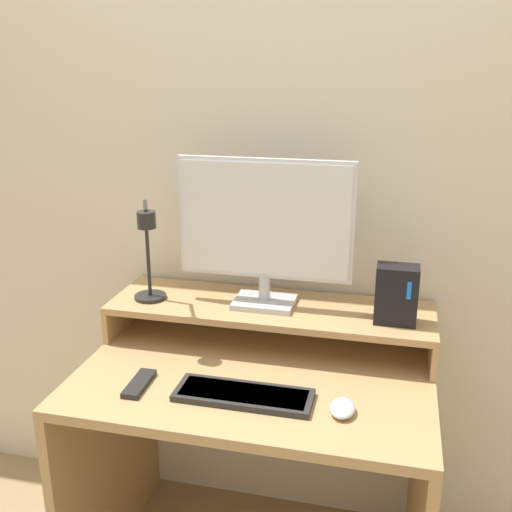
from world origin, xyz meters
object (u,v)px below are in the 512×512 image
object	(u,v)px
mouse	(342,408)
monitor	(265,227)
desk_lamp	(148,254)
keyboard	(244,395)
remote_control	(139,384)
router_dock	(396,294)

from	to	relation	value
mouse	monitor	bearing A→B (deg)	128.25
desk_lamp	keyboard	xyz separation A→B (m)	(0.38, -0.27, -0.29)
mouse	remote_control	xyz separation A→B (m)	(-0.57, 0.00, -0.01)
keyboard	remote_control	distance (m)	0.30
keyboard	remote_control	xyz separation A→B (m)	(-0.30, -0.01, -0.00)
desk_lamp	mouse	world-z (taller)	desk_lamp
router_dock	mouse	bearing A→B (deg)	-109.58
keyboard	mouse	xyz separation A→B (m)	(0.27, -0.01, 0.00)
mouse	desk_lamp	bearing A→B (deg)	156.71
monitor	router_dock	size ratio (longest dim) A/B	3.11
keyboard	mouse	world-z (taller)	mouse
desk_lamp	keyboard	world-z (taller)	desk_lamp
desk_lamp	router_dock	bearing A→B (deg)	4.02
monitor	desk_lamp	bearing A→B (deg)	-165.21
desk_lamp	remote_control	distance (m)	0.41
router_dock	mouse	world-z (taller)	router_dock
monitor	desk_lamp	size ratio (longest dim) A/B	1.65
keyboard	remote_control	size ratio (longest dim) A/B	2.51
keyboard	mouse	distance (m)	0.27
router_dock	remote_control	distance (m)	0.80
monitor	mouse	bearing A→B (deg)	-51.75
mouse	remote_control	distance (m)	0.57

